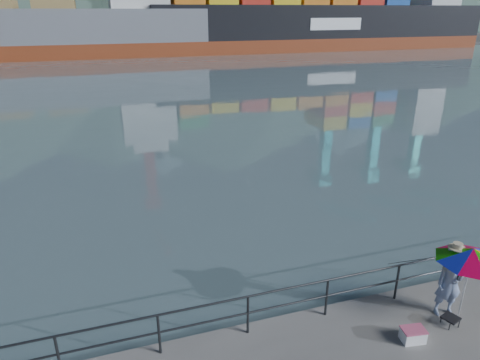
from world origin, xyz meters
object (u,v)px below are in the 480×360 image
Objects in this scene: bulk_carrier at (33,29)px; fisherman at (450,282)px; container_ship at (330,16)px; beach_umbrella at (472,255)px; cooler_bag at (413,335)px.

fisherman is at bearing -77.04° from bulk_carrier.
beach_umbrella is at bearing -116.68° from container_ship.
container_ship is (35.42, 69.86, 4.89)m from fisherman.
container_ship reaches higher than beach_umbrella.
fisherman is 0.93m from beach_umbrella.
fisherman reaches higher than cooler_bag.
bulk_carrier is 51.42m from container_ship.
bulk_carrier reaches higher than fisherman.
container_ship is at bearing 71.71° from cooler_bag.
container_ship reaches higher than bulk_carrier.
cooler_bag is 71.53m from bulk_carrier.
fisherman is at bearing 121.62° from beach_umbrella.
bulk_carrier is at bearing 111.09° from cooler_bag.
fisherman is 1.65m from cooler_bag.
fisherman is 0.90× the size of beach_umbrella.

